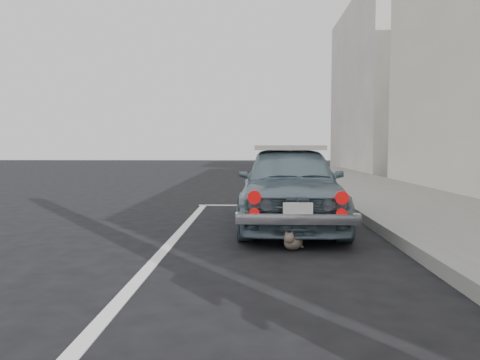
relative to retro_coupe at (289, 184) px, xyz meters
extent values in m
plane|color=black|center=(-0.64, -4.07, -0.63)|extent=(80.00, 80.00, 0.00)
cube|color=#D25812|center=(4.02, 5.93, 3.97)|extent=(0.10, 2.00, 1.60)
cube|color=#B5ADA4|center=(5.71, 15.93, 3.37)|extent=(3.50, 10.00, 8.00)
cube|color=silver|center=(-0.14, 2.43, -0.62)|extent=(3.00, 0.12, 0.01)
cube|color=silver|center=(-1.54, -1.07, -0.62)|extent=(0.12, 7.00, 0.01)
imported|color=slate|center=(0.00, 0.00, -0.01)|extent=(1.53, 3.65, 1.24)
cube|color=silver|center=(0.01, 0.36, 0.54)|extent=(1.05, 1.40, 0.07)
cube|color=silver|center=(-0.03, -1.76, -0.25)|extent=(1.39, 0.15, 0.12)
cube|color=white|center=(-0.03, -1.81, -0.15)|extent=(0.33, 0.03, 0.17)
cylinder|color=red|center=(-0.52, -1.78, -0.01)|extent=(0.15, 0.04, 0.15)
cylinder|color=red|center=(0.45, -1.80, -0.01)|extent=(0.15, 0.04, 0.15)
cylinder|color=red|center=(-0.52, -1.78, -0.19)|extent=(0.12, 0.04, 0.12)
cylinder|color=red|center=(0.45, -1.80, -0.19)|extent=(0.12, 0.04, 0.12)
ellipsoid|color=#62554B|center=(-0.07, -1.63, -0.52)|extent=(0.31, 0.37, 0.19)
sphere|color=#62554B|center=(-0.13, -1.76, -0.46)|extent=(0.12, 0.12, 0.12)
cone|color=#62554B|center=(-0.16, -1.75, -0.40)|extent=(0.04, 0.04, 0.05)
cone|color=#62554B|center=(-0.10, -1.78, -0.40)|extent=(0.04, 0.04, 0.05)
cylinder|color=#62554B|center=(0.04, -1.51, -0.59)|extent=(0.03, 0.21, 0.03)
camera|label=1|loc=(-0.51, -6.94, 0.55)|focal=35.00mm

